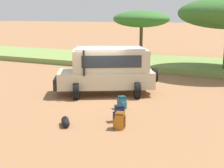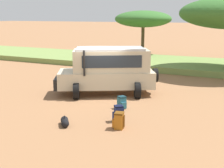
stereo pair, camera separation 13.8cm
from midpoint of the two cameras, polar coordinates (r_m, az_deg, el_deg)
ground_plane at (r=16.03m, az=-2.27°, el=-2.21°), size 320.00×320.00×0.00m
grass_bank at (r=25.94m, az=9.17°, el=3.80°), size 120.00×7.00×0.44m
safari_vehicle at (r=16.20m, az=-1.01°, el=2.64°), size 5.30×4.08×2.44m
backpack_beside_front_wheel at (r=13.87m, az=1.55°, el=-3.40°), size 0.46×0.44×0.56m
backpack_cluster_center at (r=12.20m, az=0.96°, el=-5.44°), size 0.47×0.46×0.64m
backpack_near_rear_wheel at (r=11.44m, az=1.05°, el=-6.72°), size 0.46×0.43×0.62m
duffel_bag_low_black_case at (r=11.93m, az=-8.84°, el=-6.86°), size 0.59×0.67×0.39m
acacia_tree_far_left at (r=30.53m, az=5.28°, el=11.74°), size 5.39×5.58×4.50m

